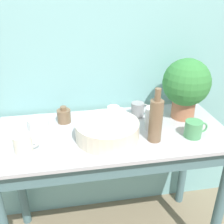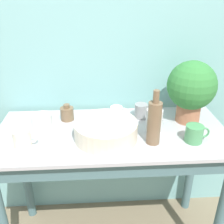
{
  "view_description": "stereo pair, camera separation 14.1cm",
  "coord_description": "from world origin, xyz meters",
  "px_view_note": "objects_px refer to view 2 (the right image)",
  "views": [
    {
      "loc": [
        -0.22,
        -0.96,
        1.6
      ],
      "look_at": [
        0.0,
        0.29,
        0.97
      ],
      "focal_mm": 42.0,
      "sensor_mm": 36.0,
      "label": 1
    },
    {
      "loc": [
        -0.08,
        -0.97,
        1.6
      ],
      "look_at": [
        0.0,
        0.29,
        0.97
      ],
      "focal_mm": 42.0,
      "sensor_mm": 36.0,
      "label": 2
    }
  ],
  "objects_px": {
    "bottle_tall": "(154,122)",
    "mug_white": "(117,112)",
    "bowl_wash_large": "(106,130)",
    "bowl_small_enamel_white": "(41,120)",
    "potted_plant": "(191,88)",
    "utensil_cup": "(154,120)",
    "mug_green": "(195,134)",
    "bottle_short": "(67,113)",
    "mug_cream": "(23,138)",
    "mug_grey": "(141,111)"
  },
  "relations": [
    {
      "from": "mug_white",
      "to": "utensil_cup",
      "type": "relative_size",
      "value": 0.6
    },
    {
      "from": "potted_plant",
      "to": "bottle_tall",
      "type": "xyz_separation_m",
      "value": [
        -0.26,
        -0.23,
        -0.09
      ]
    },
    {
      "from": "bottle_tall",
      "to": "utensil_cup",
      "type": "distance_m",
      "value": 0.14
    },
    {
      "from": "mug_green",
      "to": "bowl_small_enamel_white",
      "type": "height_order",
      "value": "mug_green"
    },
    {
      "from": "bottle_tall",
      "to": "mug_grey",
      "type": "height_order",
      "value": "bottle_tall"
    },
    {
      "from": "bowl_small_enamel_white",
      "to": "utensil_cup",
      "type": "xyz_separation_m",
      "value": [
        0.64,
        -0.11,
        0.03
      ]
    },
    {
      "from": "bowl_wash_large",
      "to": "potted_plant",
      "type": "bearing_deg",
      "value": 18.72
    },
    {
      "from": "bowl_small_enamel_white",
      "to": "bottle_tall",
      "type": "bearing_deg",
      "value": -21.18
    },
    {
      "from": "bottle_short",
      "to": "bowl_small_enamel_white",
      "type": "distance_m",
      "value": 0.15
    },
    {
      "from": "bottle_short",
      "to": "bowl_small_enamel_white",
      "type": "bearing_deg",
      "value": -160.59
    },
    {
      "from": "mug_white",
      "to": "bottle_tall",
      "type": "bearing_deg",
      "value": -60.38
    },
    {
      "from": "mug_white",
      "to": "bowl_small_enamel_white",
      "type": "height_order",
      "value": "mug_white"
    },
    {
      "from": "bowl_wash_large",
      "to": "mug_green",
      "type": "relative_size",
      "value": 2.63
    },
    {
      "from": "bottle_short",
      "to": "utensil_cup",
      "type": "distance_m",
      "value": 0.52
    },
    {
      "from": "mug_cream",
      "to": "bowl_small_enamel_white",
      "type": "xyz_separation_m",
      "value": [
        0.05,
        0.22,
        -0.01
      ]
    },
    {
      "from": "bottle_short",
      "to": "mug_cream",
      "type": "height_order",
      "value": "bottle_short"
    },
    {
      "from": "bowl_small_enamel_white",
      "to": "mug_grey",
      "type": "bearing_deg",
      "value": 4.9
    },
    {
      "from": "potted_plant",
      "to": "mug_grey",
      "type": "distance_m",
      "value": 0.32
    },
    {
      "from": "mug_green",
      "to": "utensil_cup",
      "type": "relative_size",
      "value": 0.73
    },
    {
      "from": "utensil_cup",
      "to": "mug_white",
      "type": "bearing_deg",
      "value": 140.13
    },
    {
      "from": "bowl_small_enamel_white",
      "to": "utensil_cup",
      "type": "relative_size",
      "value": 0.68
    },
    {
      "from": "bowl_wash_large",
      "to": "utensil_cup",
      "type": "xyz_separation_m",
      "value": [
        0.27,
        0.07,
        0.02
      ]
    },
    {
      "from": "mug_green",
      "to": "mug_cream",
      "type": "bearing_deg",
      "value": 179.1
    },
    {
      "from": "bottle_short",
      "to": "utensil_cup",
      "type": "bearing_deg",
      "value": -18.06
    },
    {
      "from": "potted_plant",
      "to": "bottle_tall",
      "type": "height_order",
      "value": "potted_plant"
    },
    {
      "from": "mug_cream",
      "to": "bowl_small_enamel_white",
      "type": "distance_m",
      "value": 0.23
    },
    {
      "from": "mug_grey",
      "to": "bowl_small_enamel_white",
      "type": "xyz_separation_m",
      "value": [
        -0.6,
        -0.05,
        -0.01
      ]
    },
    {
      "from": "bottle_tall",
      "to": "bottle_short",
      "type": "relative_size",
      "value": 2.89
    },
    {
      "from": "potted_plant",
      "to": "utensil_cup",
      "type": "xyz_separation_m",
      "value": [
        -0.22,
        -0.1,
        -0.15
      ]
    },
    {
      "from": "mug_white",
      "to": "mug_green",
      "type": "bearing_deg",
      "value": -37.28
    },
    {
      "from": "bowl_wash_large",
      "to": "bottle_tall",
      "type": "distance_m",
      "value": 0.26
    },
    {
      "from": "bowl_wash_large",
      "to": "bowl_small_enamel_white",
      "type": "bearing_deg",
      "value": 154.35
    },
    {
      "from": "bowl_wash_large",
      "to": "bowl_small_enamel_white",
      "type": "relative_size",
      "value": 2.84
    },
    {
      "from": "potted_plant",
      "to": "mug_green",
      "type": "xyz_separation_m",
      "value": [
        -0.04,
        -0.23,
        -0.17
      ]
    },
    {
      "from": "mug_cream",
      "to": "utensil_cup",
      "type": "xyz_separation_m",
      "value": [
        0.69,
        0.11,
        0.02
      ]
    },
    {
      "from": "bottle_tall",
      "to": "mug_cream",
      "type": "bearing_deg",
      "value": 178.91
    },
    {
      "from": "bottle_short",
      "to": "mug_cream",
      "type": "relative_size",
      "value": 0.81
    },
    {
      "from": "bowl_wash_large",
      "to": "bottle_short",
      "type": "relative_size",
      "value": 3.34
    },
    {
      "from": "bowl_wash_large",
      "to": "mug_grey",
      "type": "distance_m",
      "value": 0.32
    },
    {
      "from": "potted_plant",
      "to": "bowl_small_enamel_white",
      "type": "distance_m",
      "value": 0.88
    },
    {
      "from": "mug_cream",
      "to": "mug_grey",
      "type": "distance_m",
      "value": 0.71
    },
    {
      "from": "bowl_wash_large",
      "to": "mug_grey",
      "type": "xyz_separation_m",
      "value": [
        0.23,
        0.23,
        -0.0
      ]
    },
    {
      "from": "mug_grey",
      "to": "utensil_cup",
      "type": "relative_size",
      "value": 0.65
    },
    {
      "from": "utensil_cup",
      "to": "bottle_short",
      "type": "bearing_deg",
      "value": 161.94
    },
    {
      "from": "mug_white",
      "to": "utensil_cup",
      "type": "xyz_separation_m",
      "value": [
        0.19,
        -0.16,
        0.03
      ]
    },
    {
      "from": "mug_cream",
      "to": "mug_grey",
      "type": "relative_size",
      "value": 1.09
    },
    {
      "from": "bottle_tall",
      "to": "mug_white",
      "type": "relative_size",
      "value": 2.76
    },
    {
      "from": "utensil_cup",
      "to": "potted_plant",
      "type": "bearing_deg",
      "value": 24.36
    },
    {
      "from": "potted_plant",
      "to": "mug_green",
      "type": "relative_size",
      "value": 2.87
    },
    {
      "from": "bowl_wash_large",
      "to": "bottle_short",
      "type": "distance_m",
      "value": 0.32
    }
  ]
}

